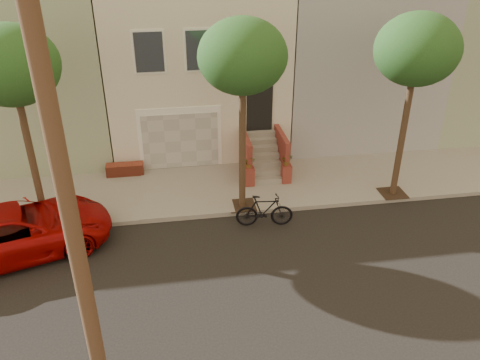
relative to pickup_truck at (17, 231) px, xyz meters
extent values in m
plane|color=black|center=(5.96, -2.52, -0.75)|extent=(90.00, 90.00, 0.00)
cube|color=gray|center=(5.96, 2.83, -0.68)|extent=(40.00, 3.70, 0.15)
cube|color=beige|center=(5.96, 8.68, 2.90)|extent=(7.00, 8.00, 7.00)
cube|color=#9CAF8D|center=(-0.84, 8.68, 2.90)|extent=(6.50, 8.00, 7.00)
cube|color=#92949A|center=(12.76, 8.68, 2.90)|extent=(6.50, 8.00, 7.00)
cube|color=#9CAF8D|center=(19.26, 8.68, 2.90)|extent=(6.50, 8.00, 7.00)
cube|color=white|center=(5.06, 4.70, 0.65)|extent=(3.20, 0.12, 2.50)
cube|color=#B8B8B4|center=(5.06, 4.64, 0.55)|extent=(2.90, 0.06, 2.20)
cube|color=gray|center=(5.06, 2.83, -0.59)|extent=(3.20, 3.70, 0.02)
cube|color=#9C3E2A|center=(2.86, 4.38, -0.38)|extent=(1.40, 0.45, 0.44)
cube|color=black|center=(8.16, 4.65, 1.80)|extent=(1.00, 0.06, 2.00)
cube|color=#3F4751|center=(4.16, 4.65, 4.00)|extent=(1.00, 0.06, 1.40)
cube|color=white|center=(4.16, 4.67, 4.00)|extent=(1.15, 0.05, 1.55)
cube|color=#3F4751|center=(5.96, 4.65, 4.00)|extent=(1.00, 0.06, 1.40)
cube|color=white|center=(5.96, 4.67, 4.00)|extent=(1.15, 0.05, 1.55)
cube|color=#3F4751|center=(7.76, 4.65, 4.00)|extent=(1.00, 0.06, 1.40)
cube|color=white|center=(7.76, 4.67, 4.00)|extent=(1.15, 0.05, 1.55)
cube|color=gray|center=(8.16, 2.86, -0.50)|extent=(1.20, 0.28, 0.20)
cube|color=gray|center=(8.16, 3.14, -0.30)|extent=(1.20, 0.28, 0.20)
cube|color=gray|center=(8.16, 3.42, -0.10)|extent=(1.20, 0.28, 0.20)
cube|color=gray|center=(8.16, 3.70, 0.10)|extent=(1.20, 0.28, 0.20)
cube|color=gray|center=(8.16, 3.98, 0.30)|extent=(1.20, 0.28, 0.20)
cube|color=gray|center=(8.16, 4.26, 0.50)|extent=(1.20, 0.28, 0.20)
cube|color=gray|center=(8.16, 4.54, 0.70)|extent=(1.20, 0.28, 0.20)
cube|color=brown|center=(7.46, 3.70, 0.20)|extent=(0.18, 1.96, 1.60)
cube|color=brown|center=(8.86, 3.70, 0.20)|extent=(0.18, 1.96, 1.60)
cube|color=brown|center=(7.46, 2.82, -0.25)|extent=(0.35, 0.35, 0.70)
imported|color=#184217|center=(7.46, 2.82, 0.32)|extent=(0.40, 0.35, 0.45)
cube|color=brown|center=(8.86, 2.82, -0.25)|extent=(0.35, 0.35, 0.70)
imported|color=#184217|center=(8.86, 2.82, 0.32)|extent=(0.41, 0.35, 0.45)
cube|color=#2D2116|center=(0.46, 1.38, -0.60)|extent=(0.90, 0.90, 0.02)
cylinder|color=#362318|center=(0.46, 1.38, 1.50)|extent=(0.22, 0.22, 4.20)
ellipsoid|color=#184217|center=(0.46, 1.38, 4.55)|extent=(2.70, 2.57, 2.29)
cube|color=#2D2116|center=(6.96, 1.38, -0.60)|extent=(0.90, 0.90, 0.02)
cylinder|color=#362318|center=(6.96, 1.38, 1.50)|extent=(0.22, 0.22, 4.20)
ellipsoid|color=#184217|center=(6.96, 1.38, 4.55)|extent=(2.70, 2.57, 2.29)
cube|color=#2D2116|center=(12.46, 1.38, -0.60)|extent=(0.90, 0.90, 0.02)
cylinder|color=#362318|center=(12.46, 1.38, 1.50)|extent=(0.22, 0.22, 4.20)
ellipsoid|color=#184217|center=(12.46, 1.38, 4.55)|extent=(2.70, 2.57, 2.29)
cylinder|color=#4A3522|center=(2.96, -5.72, 4.25)|extent=(0.30, 0.30, 10.00)
imported|color=#A40808|center=(0.00, 0.00, 0.00)|extent=(5.94, 4.07, 1.51)
imported|color=black|center=(7.51, 0.28, -0.20)|extent=(1.91, 0.73, 1.12)
camera|label=1|loc=(4.66, -12.71, 8.06)|focal=36.19mm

